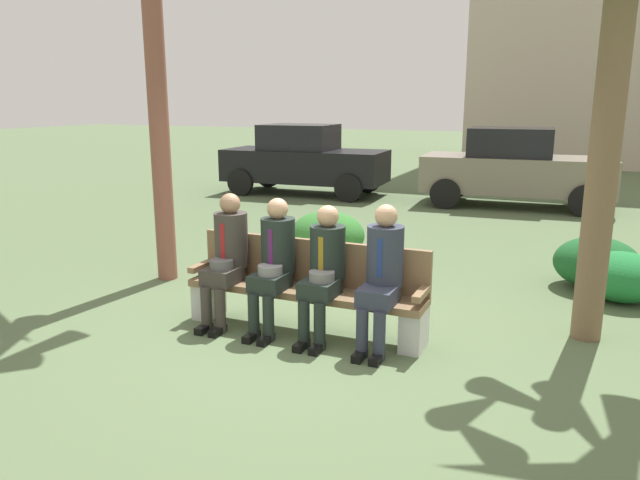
% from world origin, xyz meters
% --- Properties ---
extents(ground_plane, '(80.00, 80.00, 0.00)m').
position_xyz_m(ground_plane, '(0.00, 0.00, 0.00)').
color(ground_plane, '#526643').
extents(park_bench, '(2.43, 0.44, 0.90)m').
position_xyz_m(park_bench, '(-0.07, 0.15, 0.44)').
color(park_bench, brown).
rests_on(park_bench, ground).
extents(seated_man_leftmost, '(0.34, 0.72, 1.34)m').
position_xyz_m(seated_man_leftmost, '(-0.90, 0.02, 0.74)').
color(seated_man_leftmost, '#38332D').
rests_on(seated_man_leftmost, ground).
extents(seated_man_centerleft, '(0.34, 0.72, 1.32)m').
position_xyz_m(seated_man_centerleft, '(-0.36, 0.02, 0.73)').
color(seated_man_centerleft, '#1E2823').
rests_on(seated_man_centerleft, ground).
extents(seated_man_centerright, '(0.34, 0.72, 1.29)m').
position_xyz_m(seated_man_centerright, '(0.17, 0.02, 0.72)').
color(seated_man_centerright, '#1E2823').
rests_on(seated_man_centerright, ground).
extents(seated_man_rightmost, '(0.34, 0.72, 1.34)m').
position_xyz_m(seated_man_rightmost, '(0.74, 0.03, 0.74)').
color(seated_man_rightmost, '#2D3342').
rests_on(seated_man_rightmost, ground).
extents(shrub_near_bench, '(1.10, 1.01, 0.69)m').
position_xyz_m(shrub_near_bench, '(-0.97, 2.83, 0.34)').
color(shrub_near_bench, '#31742E').
rests_on(shrub_near_bench, ground).
extents(shrub_mid_lawn, '(0.91, 0.84, 0.57)m').
position_xyz_m(shrub_mid_lawn, '(2.87, 2.38, 0.29)').
color(shrub_mid_lawn, '#1D7233').
rests_on(shrub_mid_lawn, ground).
extents(shrub_far_lawn, '(1.01, 0.92, 0.63)m').
position_xyz_m(shrub_far_lawn, '(2.61, 2.80, 0.31)').
color(shrub_far_lawn, '#1A5525').
rests_on(shrub_far_lawn, ground).
extents(parked_car_near, '(3.97, 1.86, 1.68)m').
position_xyz_m(parked_car_near, '(-3.85, 8.28, 0.84)').
color(parked_car_near, black).
rests_on(parked_car_near, ground).
extents(parked_car_far, '(3.98, 1.89, 1.68)m').
position_xyz_m(parked_car_far, '(1.04, 8.45, 0.84)').
color(parked_car_far, slate).
rests_on(parked_car_far, ground).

